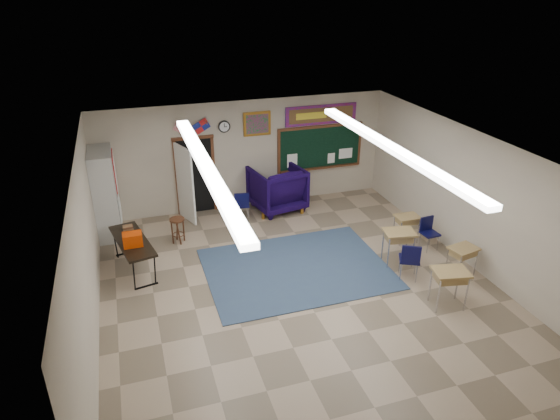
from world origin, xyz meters
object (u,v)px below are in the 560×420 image
object	(u,v)px
student_desk_front_right	(406,227)
wooden_stool	(178,230)
wingback_armchair	(277,188)
folding_table	(134,254)
student_desk_front_left	(398,246)

from	to	relation	value
student_desk_front_right	wooden_stool	world-z (taller)	student_desk_front_right
student_desk_front_right	wooden_stool	distance (m)	5.58
wingback_armchair	folding_table	xyz separation A→B (m)	(-3.98, -2.12, -0.20)
wingback_armchair	folding_table	size ratio (longest dim) A/B	0.71
wingback_armchair	student_desk_front_right	world-z (taller)	wingback_armchair
student_desk_front_right	wooden_stool	bearing A→B (deg)	164.21
wooden_stool	folding_table	bearing A→B (deg)	-137.75
student_desk_front_right	folding_table	size ratio (longest dim) A/B	0.36
wingback_armchair	student_desk_front_right	xyz separation A→B (m)	(2.43, -2.80, -0.23)
wingback_armchair	folding_table	distance (m)	4.51
wooden_stool	wingback_armchair	bearing A→B (deg)	21.35
wingback_armchair	wooden_stool	distance (m)	3.13
student_desk_front_left	student_desk_front_right	xyz separation A→B (m)	(0.73, 0.86, -0.07)
wingback_armchair	student_desk_front_right	size ratio (longest dim) A/B	1.96
wingback_armchair	wooden_stool	world-z (taller)	wingback_armchair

